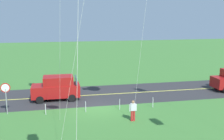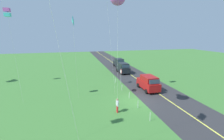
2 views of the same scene
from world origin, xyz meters
The scene contains 16 objects.
ground_plane centered at (0.00, 0.00, -0.05)m, with size 120.00×120.00×0.10m, color #3D7533.
asphalt_road centered at (0.00, -4.00, 0.00)m, with size 120.00×7.00×0.00m, color #2D2D30.
road_centre_stripe centered at (0.00, -4.00, 0.01)m, with size 120.00×0.16×0.00m, color #E5E04C.
car_suv_foreground centered at (3.41, -3.21, 1.15)m, with size 4.40×2.12×2.24m.
car_parked_east_near centered at (14.64, -2.91, 1.15)m, with size 4.40×2.12×2.24m.
car_parked_east_far centered at (20.82, -3.82, 1.15)m, with size 4.40×2.12×2.24m.
stop_sign centered at (7.36, -0.10, 1.80)m, with size 0.76×0.08×2.56m.
person_adult_near centered at (-2.15, 3.31, 0.86)m, with size 0.58×0.22×1.60m.
kite_cyan_top centered at (1.54, 7.51, 9.75)m, with size 2.39×0.47×10.34m.
kite_purple_back centered at (2.51, 14.19, 10.58)m, with size 0.66×0.56×11.05m.
fence_post_0 centered at (-4.67, 0.70, 0.45)m, with size 0.05×0.05×0.90m, color silver.
fence_post_1 centered at (-1.74, 0.70, 0.45)m, with size 0.05×0.05×0.90m, color silver.
fence_post_2 centered at (1.12, 0.70, 0.45)m, with size 0.05×0.05×0.90m, color silver.
fence_post_3 centered at (4.32, 0.70, 0.45)m, with size 0.05×0.05×0.90m, color silver.
fence_post_4 centered at (8.12, 0.70, 0.45)m, with size 0.05×0.05×0.90m, color silver.
fence_post_5 centered at (8.06, 0.70, 0.45)m, with size 0.05×0.05×0.90m, color silver.
Camera 2 is at (-17.15, 7.75, 8.35)m, focal length 25.02 mm.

